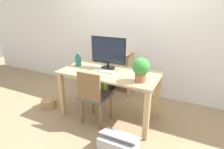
% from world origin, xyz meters
% --- Properties ---
extents(ground_plane, '(10.00, 10.00, 0.00)m').
position_xyz_m(ground_plane, '(0.00, 0.00, 0.00)').
color(ground_plane, '#997F5B').
extents(wall_back, '(8.00, 0.05, 2.60)m').
position_xyz_m(wall_back, '(0.00, 1.04, 1.30)').
color(wall_back, white).
rests_on(wall_back, ground_plane).
extents(desk, '(1.50, 0.71, 0.76)m').
position_xyz_m(desk, '(0.00, 0.00, 0.63)').
color(desk, tan).
rests_on(desk, ground_plane).
extents(monitor, '(0.58, 0.23, 0.49)m').
position_xyz_m(monitor, '(-0.09, 0.15, 1.03)').
color(monitor, black).
rests_on(monitor, desk).
extents(keyboard, '(0.36, 0.11, 0.02)m').
position_xyz_m(keyboard, '(-0.08, -0.01, 0.77)').
color(keyboard, silver).
rests_on(keyboard, desk).
extents(vase, '(0.10, 0.10, 0.21)m').
position_xyz_m(vase, '(-0.60, 0.06, 0.85)').
color(vase, '#1E7266').
rests_on(vase, desk).
extents(potted_plant, '(0.23, 0.23, 0.32)m').
position_xyz_m(potted_plant, '(0.54, -0.15, 0.94)').
color(potted_plant, '#9E6647').
rests_on(potted_plant, desk).
extents(chair, '(0.40, 0.40, 0.86)m').
position_xyz_m(chair, '(-0.10, -0.29, 0.47)').
color(chair, '#4C4C51').
rests_on(chair, ground_plane).
extents(bookshelf, '(0.79, 0.28, 0.83)m').
position_xyz_m(bookshelf, '(-0.49, 0.87, 0.34)').
color(bookshelf, tan).
rests_on(bookshelf, ground_plane).
extents(basket, '(0.26, 0.26, 0.32)m').
position_xyz_m(basket, '(-1.07, -0.24, 0.08)').
color(basket, tan).
rests_on(basket, ground_plane).
extents(storage_box, '(0.47, 0.30, 0.27)m').
position_xyz_m(storage_box, '(0.47, -0.68, 0.11)').
color(storage_box, '#B2B2B7').
rests_on(storage_box, ground_plane).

